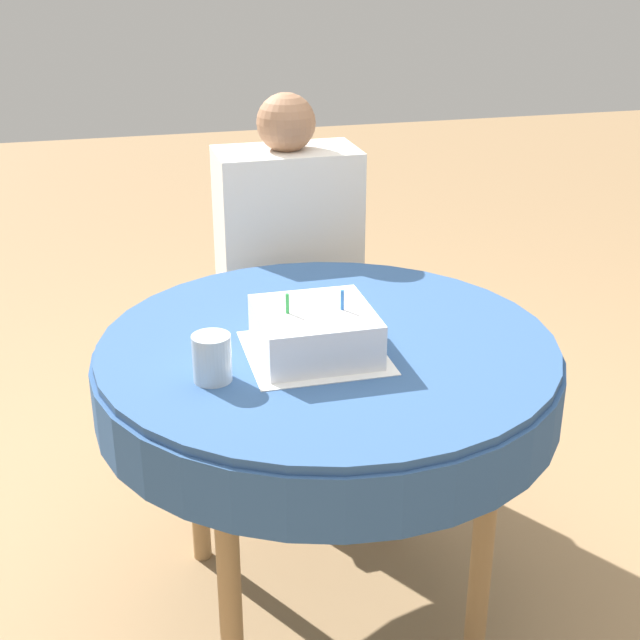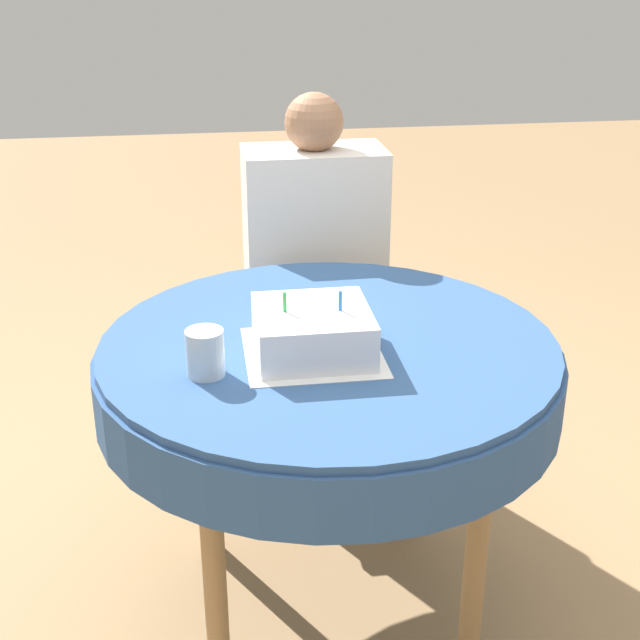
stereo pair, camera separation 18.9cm
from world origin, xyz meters
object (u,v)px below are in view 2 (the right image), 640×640
Objects in this scene: birthday_cake at (313,331)px; drinking_glass at (205,353)px; chair at (311,312)px; person at (315,253)px.

birthday_cake reaches higher than drinking_glass.
chair is at bearing 69.65° from drinking_glass.
chair is at bearing 90.00° from person.
person reaches higher than chair.
chair is 3.59× the size of birthday_cake.
chair is 8.85× the size of drinking_glass.
chair is 0.74× the size of person.
chair is 1.06m from drinking_glass.
birthday_cake is 2.47× the size of drinking_glass.
person is (0.00, -0.09, 0.23)m from chair.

